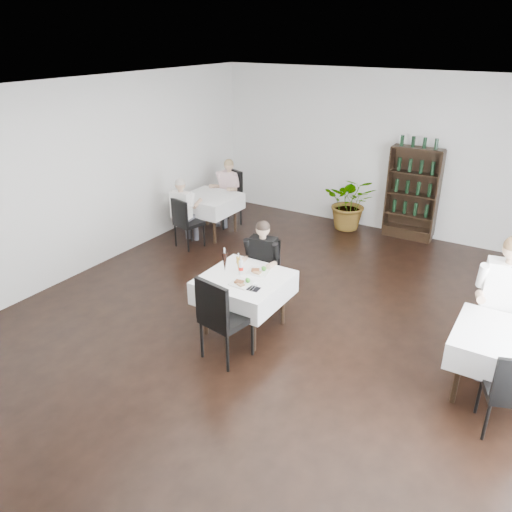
{
  "coord_description": "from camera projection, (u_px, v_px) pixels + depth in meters",
  "views": [
    {
      "loc": [
        2.78,
        -4.72,
        3.62
      ],
      "look_at": [
        -0.25,
        0.2,
        0.99
      ],
      "focal_mm": 35.0,
      "sensor_mm": 36.0,
      "label": 1
    }
  ],
  "objects": [
    {
      "name": "room_shell",
      "position": [
        265.0,
        228.0,
        5.86
      ],
      "size": [
        9.0,
        9.0,
        9.0
      ],
      "color": "black",
      "rests_on": "ground"
    },
    {
      "name": "wine_shelf",
      "position": [
        412.0,
        195.0,
        9.19
      ],
      "size": [
        0.9,
        0.28,
        1.75
      ],
      "color": "black",
      "rests_on": "ground"
    },
    {
      "name": "main_table",
      "position": [
        244.0,
        287.0,
        6.37
      ],
      "size": [
        1.03,
        1.03,
        0.77
      ],
      "color": "black",
      "rests_on": "ground"
    },
    {
      "name": "left_table",
      "position": [
        210.0,
        203.0,
        9.45
      ],
      "size": [
        0.98,
        0.98,
        0.77
      ],
      "color": "black",
      "rests_on": "ground"
    },
    {
      "name": "right_table",
      "position": [
        503.0,
        347.0,
        5.17
      ],
      "size": [
        0.98,
        0.98,
        0.77
      ],
      "color": "black",
      "rests_on": "ground"
    },
    {
      "name": "potted_tree",
      "position": [
        350.0,
        202.0,
        9.75
      ],
      "size": [
        1.16,
        1.07,
        1.08
      ],
      "primitive_type": "imported",
      "rotation": [
        0.0,
        0.0,
        0.28
      ],
      "color": "#27551D",
      "rests_on": "ground"
    },
    {
      "name": "main_chair_far",
      "position": [
        263.0,
        270.0,
        6.98
      ],
      "size": [
        0.56,
        0.56,
        0.98
      ],
      "color": "black",
      "rests_on": "ground"
    },
    {
      "name": "main_chair_near",
      "position": [
        221.0,
        315.0,
        5.76
      ],
      "size": [
        0.57,
        0.57,
        1.08
      ],
      "color": "black",
      "rests_on": "ground"
    },
    {
      "name": "left_chair_far",
      "position": [
        229.0,
        194.0,
        9.97
      ],
      "size": [
        0.64,
        0.64,
        1.1
      ],
      "color": "black",
      "rests_on": "ground"
    },
    {
      "name": "left_chair_near",
      "position": [
        185.0,
        220.0,
        8.88
      ],
      "size": [
        0.51,
        0.51,
        0.93
      ],
      "color": "black",
      "rests_on": "ground"
    },
    {
      "name": "right_chair_far",
      "position": [
        502.0,
        309.0,
        5.82
      ],
      "size": [
        0.64,
        0.64,
        1.13
      ],
      "color": "black",
      "rests_on": "ground"
    },
    {
      "name": "right_chair_near",
      "position": [
        512.0,
        390.0,
        4.67
      ],
      "size": [
        0.56,
        0.56,
        0.96
      ],
      "color": "black",
      "rests_on": "ground"
    },
    {
      "name": "diner_main",
      "position": [
        261.0,
        260.0,
        6.8
      ],
      "size": [
        0.53,
        0.55,
        1.31
      ],
      "color": "#3C3D44",
      "rests_on": "ground"
    },
    {
      "name": "diner_left_far",
      "position": [
        228.0,
        187.0,
        9.92
      ],
      "size": [
        0.5,
        0.5,
        1.32
      ],
      "color": "#3C3D44",
      "rests_on": "ground"
    },
    {
      "name": "diner_left_near",
      "position": [
        183.0,
        206.0,
        8.94
      ],
      "size": [
        0.51,
        0.53,
        1.27
      ],
      "color": "#3C3D44",
      "rests_on": "ground"
    },
    {
      "name": "diner_right_far",
      "position": [
        504.0,
        296.0,
        5.52
      ],
      "size": [
        0.65,
        0.68,
        1.62
      ],
      "color": "#3C3D44",
      "rests_on": "ground"
    },
    {
      "name": "plate_far",
      "position": [
        259.0,
        271.0,
        6.42
      ],
      "size": [
        0.32,
        0.32,
        0.08
      ],
      "color": "white",
      "rests_on": "main_table"
    },
    {
      "name": "plate_near",
      "position": [
        242.0,
        283.0,
        6.12
      ],
      "size": [
        0.27,
        0.27,
        0.08
      ],
      "color": "white",
      "rests_on": "main_table"
    },
    {
      "name": "pilsner_dark",
      "position": [
        225.0,
        262.0,
        6.39
      ],
      "size": [
        0.08,
        0.08,
        0.33
      ],
      "color": "black",
      "rests_on": "main_table"
    },
    {
      "name": "pilsner_lager",
      "position": [
        239.0,
        264.0,
        6.39
      ],
      "size": [
        0.06,
        0.06,
        0.26
      ],
      "color": "gold",
      "rests_on": "main_table"
    },
    {
      "name": "coke_bottle",
      "position": [
        241.0,
        268.0,
        6.34
      ],
      "size": [
        0.06,
        0.06,
        0.23
      ],
      "color": "silver",
      "rests_on": "main_table"
    },
    {
      "name": "napkin_cutlery",
      "position": [
        253.0,
        288.0,
        6.01
      ],
      "size": [
        0.17,
        0.18,
        0.02
      ],
      "color": "black",
      "rests_on": "main_table"
    }
  ]
}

